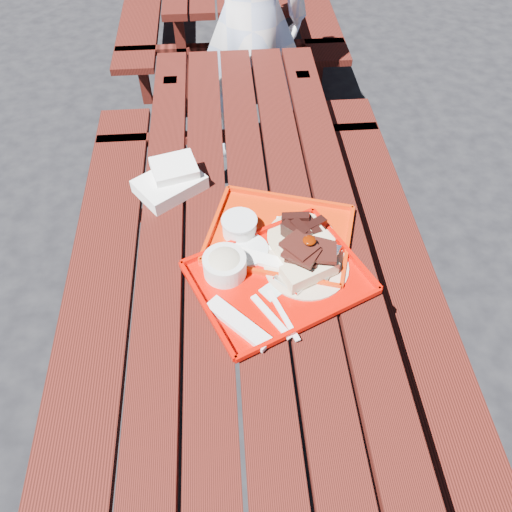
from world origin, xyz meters
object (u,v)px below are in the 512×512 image
object	(u,v)px
picnic_table_near	(253,270)
far_tray	(277,234)
near_tray	(275,268)
person	(250,20)

from	to	relation	value
picnic_table_near	far_tray	bearing A→B (deg)	-18.05
near_tray	person	size ratio (longest dim) A/B	0.37
far_tray	person	world-z (taller)	person
picnic_table_near	far_tray	world-z (taller)	far_tray
near_tray	far_tray	distance (m)	0.15
near_tray	person	bearing A→B (deg)	88.69
person	far_tray	bearing A→B (deg)	90.20
near_tray	person	distance (m)	1.55
far_tray	picnic_table_near	bearing A→B (deg)	161.95
far_tray	person	size ratio (longest dim) A/B	0.33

